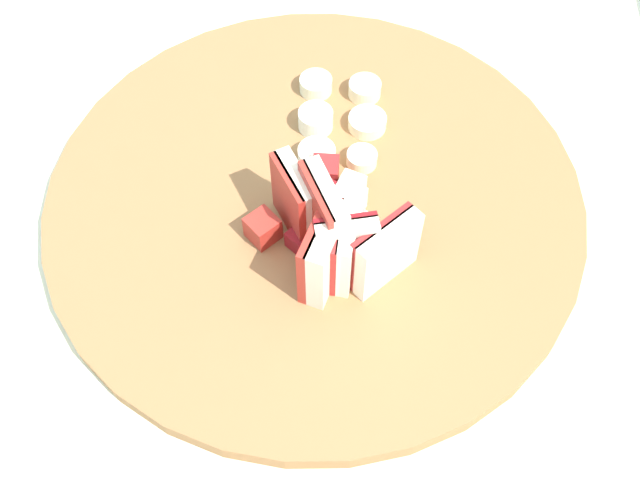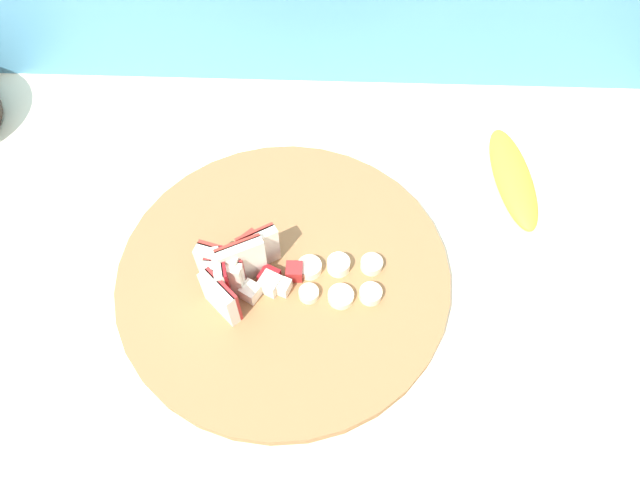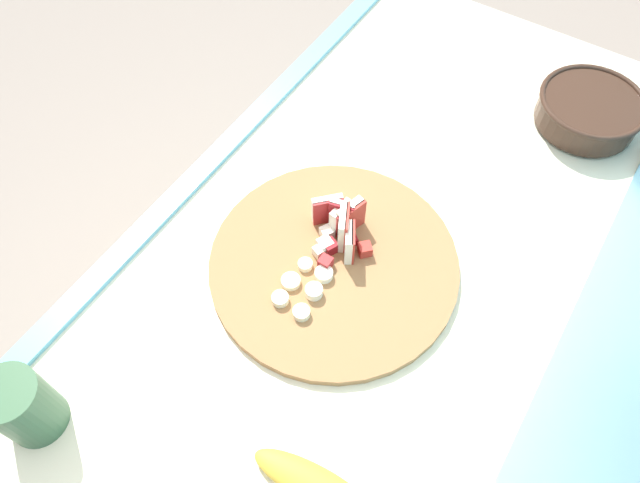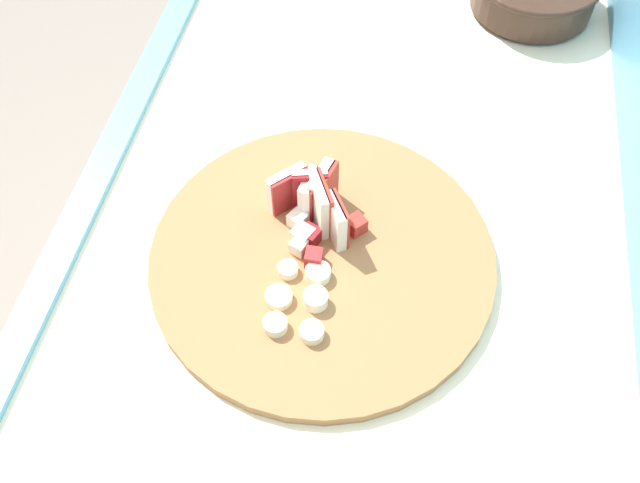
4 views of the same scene
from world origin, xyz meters
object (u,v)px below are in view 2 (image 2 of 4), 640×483
(apple_wedge_fan, at_px, (232,270))
(banana_peel, at_px, (513,178))
(banana_slice_rows, at_px, (340,278))
(cutting_board, at_px, (284,273))
(apple_dice_pile, at_px, (267,274))

(apple_wedge_fan, bearing_deg, banana_peel, 26.26)
(banana_slice_rows, height_order, banana_peel, banana_slice_rows)
(cutting_board, height_order, apple_wedge_fan, apple_wedge_fan)
(apple_wedge_fan, distance_m, banana_peel, 0.38)
(apple_wedge_fan, height_order, banana_slice_rows, apple_wedge_fan)
(banana_peel, bearing_deg, apple_wedge_fan, -153.74)
(banana_peel, bearing_deg, apple_dice_pile, -152.10)
(cutting_board, relative_size, banana_slice_rows, 3.94)
(apple_dice_pile, bearing_deg, apple_wedge_fan, -168.93)
(apple_dice_pile, height_order, banana_peel, apple_dice_pile)
(banana_peel, bearing_deg, cutting_board, -152.40)
(apple_wedge_fan, xyz_separation_m, banana_peel, (0.34, 0.17, -0.03))
(apple_dice_pile, distance_m, banana_peel, 0.35)
(cutting_board, bearing_deg, apple_wedge_fan, -161.38)
(apple_dice_pile, height_order, banana_slice_rows, apple_dice_pile)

